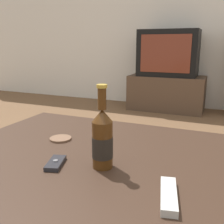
# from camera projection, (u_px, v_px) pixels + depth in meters

# --- Properties ---
(back_wall) EXTENTS (8.00, 0.05, 2.60)m
(back_wall) POSITION_uv_depth(u_px,v_px,m) (195.00, 10.00, 3.43)
(back_wall) COLOR silver
(back_wall) RESTS_ON ground_plane
(coffee_table) EXTENTS (1.02, 0.84, 0.48)m
(coffee_table) POSITION_uv_depth(u_px,v_px,m) (87.00, 171.00, 0.96)
(coffee_table) COLOR #332116
(coffee_table) RESTS_ON ground_plane
(tv_stand) EXTENTS (0.98, 0.46, 0.46)m
(tv_stand) POSITION_uv_depth(u_px,v_px,m) (166.00, 93.00, 3.52)
(tv_stand) COLOR #4C3828
(tv_stand) RESTS_ON ground_plane
(television) EXTENTS (0.75, 0.41, 0.59)m
(television) POSITION_uv_depth(u_px,v_px,m) (168.00, 53.00, 3.39)
(television) COLOR black
(television) RESTS_ON tv_stand
(beer_bottle) EXTENTS (0.07, 0.07, 0.26)m
(beer_bottle) POSITION_uv_depth(u_px,v_px,m) (102.00, 139.00, 0.81)
(beer_bottle) COLOR #47280F
(beer_bottle) RESTS_ON coffee_table
(cell_phone) EXTENTS (0.07, 0.11, 0.02)m
(cell_phone) POSITION_uv_depth(u_px,v_px,m) (56.00, 163.00, 0.85)
(cell_phone) COLOR #232328
(cell_phone) RESTS_ON coffee_table
(remote_control) EXTENTS (0.07, 0.16, 0.02)m
(remote_control) POSITION_uv_depth(u_px,v_px,m) (169.00, 195.00, 0.66)
(remote_control) COLOR beige
(remote_control) RESTS_ON coffee_table
(coaster) EXTENTS (0.09, 0.09, 0.01)m
(coaster) POSITION_uv_depth(u_px,v_px,m) (61.00, 139.00, 1.07)
(coaster) COLOR brown
(coaster) RESTS_ON coffee_table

